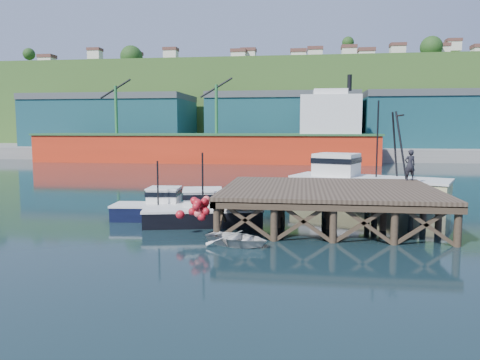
% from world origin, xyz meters
% --- Properties ---
extents(ground, '(300.00, 300.00, 0.00)m').
position_xyz_m(ground, '(0.00, 0.00, 0.00)').
color(ground, black).
rests_on(ground, ground).
extents(wharf, '(12.00, 10.00, 2.62)m').
position_xyz_m(wharf, '(5.50, -0.19, 1.94)').
color(wharf, brown).
rests_on(wharf, ground).
extents(far_quay, '(160.00, 40.00, 2.00)m').
position_xyz_m(far_quay, '(0.00, 70.00, 1.00)').
color(far_quay, gray).
rests_on(far_quay, ground).
extents(warehouse_left, '(32.00, 16.00, 9.00)m').
position_xyz_m(warehouse_left, '(-35.00, 65.00, 6.50)').
color(warehouse_left, '#194D53').
rests_on(warehouse_left, far_quay).
extents(warehouse_mid, '(28.00, 16.00, 9.00)m').
position_xyz_m(warehouse_mid, '(0.00, 65.00, 6.50)').
color(warehouse_mid, '#194D53').
rests_on(warehouse_mid, far_quay).
extents(warehouse_right, '(30.00, 16.00, 9.00)m').
position_xyz_m(warehouse_right, '(30.00, 65.00, 6.50)').
color(warehouse_right, '#194D53').
rests_on(warehouse_right, far_quay).
extents(cargo_ship, '(55.50, 10.00, 13.75)m').
position_xyz_m(cargo_ship, '(-8.46, 48.00, 3.31)').
color(cargo_ship, red).
rests_on(cargo_ship, ground).
extents(hillside, '(220.00, 50.00, 22.00)m').
position_xyz_m(hillside, '(0.00, 100.00, 11.00)').
color(hillside, '#2D511E').
rests_on(hillside, ground).
extents(boat_navy, '(5.90, 3.31, 3.60)m').
position_xyz_m(boat_navy, '(-4.50, -0.02, 0.72)').
color(boat_navy, black).
rests_on(boat_navy, ground).
extents(boat_black, '(7.12, 5.90, 4.17)m').
position_xyz_m(boat_black, '(-1.69, -1.13, 0.77)').
color(boat_black, black).
rests_on(boat_black, ground).
extents(trawler, '(11.88, 7.87, 7.49)m').
position_xyz_m(trawler, '(8.61, 7.98, 1.54)').
color(trawler, beige).
rests_on(trawler, ground).
extents(dinghy, '(3.77, 3.29, 0.65)m').
position_xyz_m(dinghy, '(0.98, -5.80, 0.33)').
color(dinghy, silver).
rests_on(dinghy, ground).
extents(dockworker, '(0.83, 0.65, 2.01)m').
position_xyz_m(dockworker, '(10.90, 4.23, 3.13)').
color(dockworker, black).
rests_on(dockworker, wharf).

